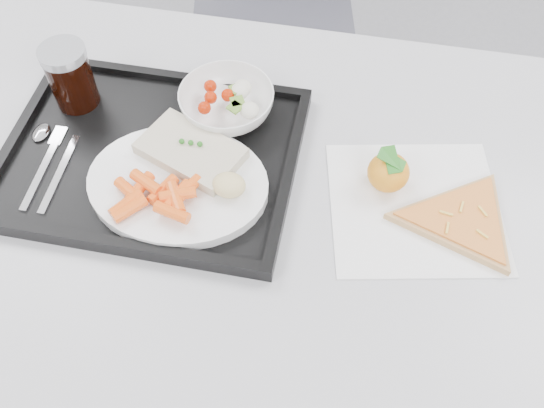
{
  "coord_description": "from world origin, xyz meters",
  "views": [
    {
      "loc": [
        0.11,
        -0.21,
        1.49
      ],
      "look_at": [
        0.02,
        0.28,
        0.77
      ],
      "focal_mm": 40.0,
      "sensor_mm": 36.0,
      "label": 1
    }
  ],
  "objects_px": {
    "tray": "(152,157)",
    "tangerine": "(388,172)",
    "dinner_plate": "(178,184)",
    "salad_bowl": "(227,103)",
    "table": "(264,223)",
    "pizza_slice": "(462,220)",
    "cola_glass": "(70,75)"
  },
  "relations": [
    {
      "from": "tray",
      "to": "tangerine",
      "type": "height_order",
      "value": "tangerine"
    },
    {
      "from": "dinner_plate",
      "to": "salad_bowl",
      "type": "bearing_deg",
      "value": 77.2
    },
    {
      "from": "table",
      "to": "dinner_plate",
      "type": "bearing_deg",
      "value": -173.14
    },
    {
      "from": "dinner_plate",
      "to": "tangerine",
      "type": "xyz_separation_m",
      "value": [
        0.3,
        0.07,
        0.01
      ]
    },
    {
      "from": "tangerine",
      "to": "table",
      "type": "bearing_deg",
      "value": -161.88
    },
    {
      "from": "tray",
      "to": "salad_bowl",
      "type": "relative_size",
      "value": 2.96
    },
    {
      "from": "tangerine",
      "to": "pizza_slice",
      "type": "xyz_separation_m",
      "value": [
        0.11,
        -0.05,
        -0.02
      ]
    },
    {
      "from": "tray",
      "to": "cola_glass",
      "type": "relative_size",
      "value": 4.17
    },
    {
      "from": "table",
      "to": "tangerine",
      "type": "height_order",
      "value": "tangerine"
    },
    {
      "from": "table",
      "to": "salad_bowl",
      "type": "distance_m",
      "value": 0.2
    },
    {
      "from": "table",
      "to": "cola_glass",
      "type": "bearing_deg",
      "value": 159.42
    },
    {
      "from": "tray",
      "to": "tangerine",
      "type": "xyz_separation_m",
      "value": [
        0.36,
        0.02,
        0.03
      ]
    },
    {
      "from": "tangerine",
      "to": "pizza_slice",
      "type": "height_order",
      "value": "tangerine"
    },
    {
      "from": "cola_glass",
      "to": "pizza_slice",
      "type": "height_order",
      "value": "cola_glass"
    },
    {
      "from": "table",
      "to": "tray",
      "type": "xyz_separation_m",
      "value": [
        -0.19,
        0.04,
        0.08
      ]
    },
    {
      "from": "pizza_slice",
      "to": "tangerine",
      "type": "bearing_deg",
      "value": 157.45
    },
    {
      "from": "salad_bowl",
      "to": "tray",
      "type": "bearing_deg",
      "value": -132.19
    },
    {
      "from": "dinner_plate",
      "to": "salad_bowl",
      "type": "height_order",
      "value": "salad_bowl"
    },
    {
      "from": "tangerine",
      "to": "dinner_plate",
      "type": "bearing_deg",
      "value": -166.46
    },
    {
      "from": "table",
      "to": "pizza_slice",
      "type": "xyz_separation_m",
      "value": [
        0.29,
        0.01,
        0.08
      ]
    },
    {
      "from": "cola_glass",
      "to": "pizza_slice",
      "type": "relative_size",
      "value": 0.43
    },
    {
      "from": "tray",
      "to": "cola_glass",
      "type": "bearing_deg",
      "value": 149.86
    },
    {
      "from": "salad_bowl",
      "to": "cola_glass",
      "type": "relative_size",
      "value": 1.41
    },
    {
      "from": "tray",
      "to": "cola_glass",
      "type": "height_order",
      "value": "cola_glass"
    },
    {
      "from": "salad_bowl",
      "to": "table",
      "type": "bearing_deg",
      "value": -58.41
    },
    {
      "from": "table",
      "to": "salad_bowl",
      "type": "bearing_deg",
      "value": 121.59
    },
    {
      "from": "salad_bowl",
      "to": "pizza_slice",
      "type": "distance_m",
      "value": 0.4
    },
    {
      "from": "cola_glass",
      "to": "dinner_plate",
      "type": "bearing_deg",
      "value": -33.83
    },
    {
      "from": "dinner_plate",
      "to": "tray",
      "type": "bearing_deg",
      "value": 138.14
    },
    {
      "from": "pizza_slice",
      "to": "tray",
      "type": "bearing_deg",
      "value": 176.59
    },
    {
      "from": "tray",
      "to": "tangerine",
      "type": "relative_size",
      "value": 6.82
    },
    {
      "from": "dinner_plate",
      "to": "cola_glass",
      "type": "relative_size",
      "value": 2.5
    }
  ]
}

